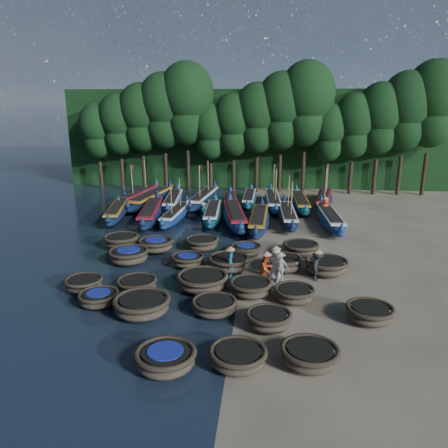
# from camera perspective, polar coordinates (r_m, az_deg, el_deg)

# --- Properties ---
(ground) EXTENTS (120.00, 120.00, 0.00)m
(ground) POSITION_cam_1_polar(r_m,az_deg,el_deg) (25.05, 2.60, -4.98)
(ground) COLOR gray
(ground) RESTS_ON ground
(foliage_wall) EXTENTS (40.00, 3.00, 10.00)m
(foliage_wall) POSITION_cam_1_polar(r_m,az_deg,el_deg) (47.06, 4.33, 11.07)
(foliage_wall) COLOR black
(foliage_wall) RESTS_ON ground
(coracle_2) EXTENTS (2.16, 2.16, 0.75)m
(coracle_2) POSITION_cam_1_polar(r_m,az_deg,el_deg) (15.67, -7.63, -17.02)
(coracle_2) COLOR #4B3F2F
(coracle_2) RESTS_ON ground
(coracle_3) EXTENTS (2.12, 2.12, 0.70)m
(coracle_3) POSITION_cam_1_polar(r_m,az_deg,el_deg) (15.70, 1.83, -16.95)
(coracle_3) COLOR #4B3F2F
(coracle_3) RESTS_ON ground
(coracle_4) EXTENTS (2.55, 2.55, 0.72)m
(coracle_4) POSITION_cam_1_polar(r_m,az_deg,el_deg) (16.04, 11.13, -16.45)
(coracle_4) COLOR #4B3F2F
(coracle_4) RESTS_ON ground
(coracle_5) EXTENTS (2.15, 2.15, 0.64)m
(coracle_5) POSITION_cam_1_polar(r_m,az_deg,el_deg) (20.62, -16.04, -9.26)
(coracle_5) COLOR #4B3F2F
(coracle_5) RESTS_ON ground
(coracle_6) EXTENTS (2.81, 2.81, 0.83)m
(coracle_6) POSITION_cam_1_polar(r_m,az_deg,el_deg) (19.27, -10.67, -10.38)
(coracle_6) COLOR #4B3F2F
(coracle_6) RESTS_ON ground
(coracle_7) EXTENTS (2.35, 2.35, 0.68)m
(coracle_7) POSITION_cam_1_polar(r_m,az_deg,el_deg) (19.08, -1.27, -10.65)
(coracle_7) COLOR #4B3F2F
(coracle_7) RESTS_ON ground
(coracle_8) EXTENTS (1.91, 1.91, 0.73)m
(coracle_8) POSITION_cam_1_polar(r_m,az_deg,el_deg) (18.06, 5.87, -12.26)
(coracle_8) COLOR #4B3F2F
(coracle_8) RESTS_ON ground
(coracle_9) EXTENTS (2.13, 2.13, 0.71)m
(coracle_9) POSITION_cam_1_polar(r_m,az_deg,el_deg) (19.43, 18.50, -10.96)
(coracle_9) COLOR #4B3F2F
(coracle_9) RESTS_ON ground
(coracle_10) EXTENTS (1.85, 1.85, 0.67)m
(coracle_10) POSITION_cam_1_polar(r_m,az_deg,el_deg) (22.30, -17.82, -7.42)
(coracle_10) COLOR #4B3F2F
(coracle_10) RESTS_ON ground
(coracle_11) EXTENTS (1.96, 1.96, 0.67)m
(coracle_11) POSITION_cam_1_polar(r_m,az_deg,el_deg) (21.56, -11.31, -7.75)
(coracle_11) COLOR #4B3F2F
(coracle_11) RESTS_ON ground
(coracle_12) EXTENTS (2.72, 2.72, 0.84)m
(coracle_12) POSITION_cam_1_polar(r_m,az_deg,el_deg) (21.33, -2.84, -7.43)
(coracle_12) COLOR #4B3F2F
(coracle_12) RESTS_ON ground
(coracle_13) EXTENTS (2.17, 2.17, 0.76)m
(coracle_13) POSITION_cam_1_polar(r_m,az_deg,el_deg) (20.76, 3.50, -8.25)
(coracle_13) COLOR #4B3F2F
(coracle_13) RESTS_ON ground
(coracle_14) EXTENTS (1.91, 1.91, 0.68)m
(coracle_14) POSITION_cam_1_polar(r_m,az_deg,el_deg) (20.45, 9.18, -8.96)
(coracle_14) COLOR #4B3F2F
(coracle_14) RESTS_ON ground
(coracle_15) EXTENTS (2.81, 2.81, 0.83)m
(coracle_15) POSITION_cam_1_polar(r_m,az_deg,el_deg) (25.24, -12.33, -4.02)
(coracle_15) COLOR #4B3F2F
(coracle_15) RESTS_ON ground
(coracle_16) EXTENTS (2.28, 2.28, 0.68)m
(coracle_16) POSITION_cam_1_polar(r_m,az_deg,el_deg) (24.29, -4.76, -4.70)
(coracle_16) COLOR #4B3F2F
(coracle_16) RESTS_ON ground
(coracle_17) EXTENTS (2.68, 2.68, 0.82)m
(coracle_17) POSITION_cam_1_polar(r_m,az_deg,el_deg) (23.62, 0.63, -5.07)
(coracle_17) COLOR #4B3F2F
(coracle_17) RESTS_ON ground
(coracle_18) EXTENTS (2.02, 2.02, 0.81)m
(coracle_18) POSITION_cam_1_polar(r_m,az_deg,el_deg) (23.81, 7.81, -5.05)
(coracle_18) COLOR #4B3F2F
(coracle_18) RESTS_ON ground
(coracle_19) EXTENTS (2.31, 2.31, 0.83)m
(coracle_19) POSITION_cam_1_polar(r_m,az_deg,el_deg) (23.78, 13.23, -5.35)
(coracle_19) COLOR #4B3F2F
(coracle_19) RESTS_ON ground
(coracle_20) EXTENTS (2.21, 2.21, 0.84)m
(coracle_20) POSITION_cam_1_polar(r_m,az_deg,el_deg) (27.87, -13.25, -2.17)
(coracle_20) COLOR #4B3F2F
(coracle_20) RESTS_ON ground
(coracle_21) EXTENTS (2.47, 2.47, 0.79)m
(coracle_21) POSITION_cam_1_polar(r_m,az_deg,el_deg) (26.84, -8.88, -2.68)
(coracle_21) COLOR #4B3F2F
(coracle_21) RESTS_ON ground
(coracle_22) EXTENTS (2.30, 2.30, 0.77)m
(coracle_22) POSITION_cam_1_polar(r_m,az_deg,el_deg) (26.86, -2.89, -2.53)
(coracle_22) COLOR #4B3F2F
(coracle_22) RESTS_ON ground
(coracle_23) EXTENTS (2.06, 2.06, 0.68)m
(coracle_23) POSITION_cam_1_polar(r_m,az_deg,el_deg) (25.87, 2.88, -3.36)
(coracle_23) COLOR #4B3F2F
(coracle_23) RESTS_ON ground
(coracle_24) EXTENTS (2.46, 2.46, 0.82)m
(coracle_24) POSITION_cam_1_polar(r_m,az_deg,el_deg) (26.20, 9.97, -3.17)
(coracle_24) COLOR #4B3F2F
(coracle_24) RESTS_ON ground
(long_boat_1) EXTENTS (2.72, 8.08, 1.44)m
(long_boat_1) POSITION_cam_1_polar(r_m,az_deg,el_deg) (35.13, -13.75, 1.64)
(long_boat_1) COLOR #10223B
(long_boat_1) RESTS_ON ground
(long_boat_2) EXTENTS (2.66, 8.88, 1.58)m
(long_boat_2) POSITION_cam_1_polar(r_m,az_deg,el_deg) (33.91, -9.53, 1.47)
(long_boat_2) COLOR #10223B
(long_boat_2) RESTS_ON ground
(long_boat_3) EXTENTS (1.74, 7.40, 3.15)m
(long_boat_3) POSITION_cam_1_polar(r_m,az_deg,el_deg) (33.45, -6.33, 1.21)
(long_boat_3) COLOR navy
(long_boat_3) RESTS_ON ground
(long_boat_4) EXTENTS (1.81, 7.83, 1.38)m
(long_boat_4) POSITION_cam_1_polar(r_m,az_deg,el_deg) (33.58, -1.50, 1.41)
(long_boat_4) COLOR navy
(long_boat_4) RESTS_ON ground
(long_boat_5) EXTENTS (3.04, 8.83, 1.58)m
(long_boat_5) POSITION_cam_1_polar(r_m,az_deg,el_deg) (32.52, 1.40, 1.07)
(long_boat_5) COLOR navy
(long_boat_5) RESTS_ON ground
(long_boat_6) EXTENTS (1.76, 8.52, 1.50)m
(long_boat_6) POSITION_cam_1_polar(r_m,az_deg,el_deg) (31.53, 4.59, 0.49)
(long_boat_6) COLOR #10223B
(long_boat_6) RESTS_ON ground
(long_boat_7) EXTENTS (1.71, 8.01, 3.40)m
(long_boat_7) POSITION_cam_1_polar(r_m,az_deg,el_deg) (33.17, 8.33, 1.09)
(long_boat_7) COLOR #10223B
(long_boat_7) RESTS_ON ground
(long_boat_8) EXTENTS (1.89, 8.41, 1.48)m
(long_boat_8) POSITION_cam_1_polar(r_m,az_deg,el_deg) (32.89, 13.66, 0.72)
(long_boat_8) COLOR navy
(long_boat_8) RESTS_ON ground
(long_boat_9) EXTENTS (2.63, 8.41, 3.60)m
(long_boat_9) POSITION_cam_1_polar(r_m,az_deg,el_deg) (40.39, -10.98, 3.67)
(long_boat_9) COLOR navy
(long_boat_9) RESTS_ON ground
(long_boat_10) EXTENTS (3.08, 8.97, 1.60)m
(long_boat_10) POSITION_cam_1_polar(r_m,az_deg,el_deg) (38.62, -9.48, 3.24)
(long_boat_10) COLOR #10223B
(long_boat_10) RESTS_ON ground
(long_boat_11) EXTENTS (2.24, 8.30, 1.47)m
(long_boat_11) POSITION_cam_1_polar(r_m,az_deg,el_deg) (37.80, -6.65, 3.00)
(long_boat_11) COLOR navy
(long_boat_11) RESTS_ON ground
(long_boat_12) EXTENTS (2.52, 8.80, 3.76)m
(long_boat_12) POSITION_cam_1_polar(r_m,az_deg,el_deg) (38.33, -2.69, 3.33)
(long_boat_12) COLOR #10223B
(long_boat_12) RESTS_ON ground
(long_boat_13) EXTENTS (1.96, 7.40, 1.31)m
(long_boat_13) POSITION_cam_1_polar(r_m,az_deg,el_deg) (37.48, 0.88, 2.90)
(long_boat_13) COLOR navy
(long_boat_13) RESTS_ON ground
(long_boat_14) EXTENTS (1.34, 7.28, 1.28)m
(long_boat_14) POSITION_cam_1_polar(r_m,az_deg,el_deg) (38.88, 3.32, 3.34)
(long_boat_14) COLOR navy
(long_boat_14) RESTS_ON ground
(long_boat_15) EXTENTS (1.85, 8.39, 3.57)m
(long_boat_15) POSITION_cam_1_polar(r_m,az_deg,el_deg) (37.65, 6.42, 2.97)
(long_boat_15) COLOR navy
(long_boat_15) RESTS_ON ground
(long_boat_16) EXTENTS (1.69, 8.06, 1.42)m
(long_boat_16) POSITION_cam_1_polar(r_m,az_deg,el_deg) (37.62, 9.95, 2.78)
(long_boat_16) COLOR navy
(long_boat_16) RESTS_ON ground
(long_boat_17) EXTENTS (2.75, 8.20, 3.53)m
(long_boat_17) POSITION_cam_1_polar(r_m,az_deg,el_deg) (39.14, 12.92, 3.15)
(long_boat_17) COLOR #10223B
(long_boat_17) RESTS_ON ground
(fisherman_0) EXTENTS (0.98, 0.80, 1.93)m
(fisherman_0) POSITION_cam_1_polar(r_m,az_deg,el_deg) (22.52, 6.74, -5.02)
(fisherman_0) COLOR silver
(fisherman_0) RESTS_ON ground
(fisherman_1) EXTENTS (0.52, 0.58, 1.76)m
(fisherman_1) POSITION_cam_1_polar(r_m,az_deg,el_deg) (22.71, 0.82, -4.80)
(fisherman_1) COLOR #1B5E71
(fisherman_1) RESTS_ON ground
(fisherman_2) EXTENTS (0.99, 1.01, 1.84)m
(fisherman_2) POSITION_cam_1_polar(r_m,az_deg,el_deg) (21.88, 5.55, -5.75)
(fisherman_2) COLOR #B83E18
(fisherman_2) RESTS_ON ground
(fisherman_3) EXTENTS (0.85, 1.15, 1.79)m
(fisherman_3) POSITION_cam_1_polar(r_m,az_deg,el_deg) (22.76, 12.10, -5.27)
(fisherman_3) COLOR black
(fisherman_3) RESTS_ON ground
(fisherman_4) EXTENTS (0.97, 0.61, 1.74)m
(fisherman_4) POSITION_cam_1_polar(r_m,az_deg,el_deg) (22.21, 7.32, -5.56)
(fisherman_4) COLOR silver
(fisherman_4) RESTS_ON ground
(fisherman_5) EXTENTS (0.76, 1.47, 1.71)m
(fisherman_5) POSITION_cam_1_polar(r_m,az_deg,el_deg) (32.79, -2.73, 1.54)
(fisherman_5) COLOR #1B5E71
(fisherman_5) RESTS_ON ground
(fisherman_6) EXTENTS (0.93, 0.71, 1.90)m
(fisherman_6) POSITION_cam_1_polar(r_m,az_deg,el_deg) (34.53, 13.04, 2.06)
(fisherman_6) COLOR #B83E18
(fisherman_6) RESTS_ON ground
(tree_0) EXTENTS (3.68, 3.68, 8.68)m
(tree_0) POSITION_cam_1_polar(r_m,az_deg,el_deg) (46.77, -16.21, 11.66)
(tree_0) COLOR black
(tree_0) RESTS_ON ground
(tree_1) EXTENTS (4.09, 4.09, 9.65)m
(tree_1) POSITION_cam_1_polar(r_m,az_deg,el_deg) (45.93, -13.54, 12.63)
(tree_1) COLOR black
(tree_1) RESTS_ON ground
(tree_2) EXTENTS (4.51, 4.51, 10.63)m
(tree_2) POSITION_cam_1_polar(r_m,az_deg,el_deg) (45.21, -10.77, 13.59)
(tree_2) COLOR black
(tree_2) RESTS_ON ground
(tree_3) EXTENTS (4.92, 4.92, 11.60)m
(tree_3) POSITION_cam_1_polar(r_m,az_deg,el_deg) (44.60, -7.88, 14.56)
(tree_3) COLOR black
(tree_3) RESTS_ON ground
(tree_4) EXTENTS (5.34, 5.34, 12.58)m
(tree_4) POSITION_cam_1_polar(r_m,az_deg,el_deg) (44.12, -4.90, 15.51)
(tree_4) COLOR black
(tree_4) RESTS_ON ground
(tree_5) EXTENTS (3.68, 3.68, 8.68)m
(tree_5) POSITION_cam_1_polar(r_m,az_deg,el_deg) (43.86, -1.79, 12.03)
(tree_5) COLOR black
(tree_5) RESTS_ON ground
(tree_6) EXTENTS (4.09, 4.09, 9.65)m
(tree_6) POSITION_cam_1_polar(r_m,az_deg,el_deg) (43.57, 1.28, 12.89)
(tree_6) COLOR black
(tree_6) RESTS_ON ground
(tree_7) EXTENTS (4.51, 4.51, 10.63)m
(tree_7) POSITION_cam_1_polar(r_m,az_deg,el_deg) (43.42, 4.40, 13.74)
(tree_7) COLOR black
(tree_7) RESTS_ON ground
(tree_8) EXTENTS (4.92, 4.92, 11.60)m
(tree_8) POSITION_cam_1_polar(r_m,az_deg,el_deg) (43.41, 7.55, 14.54)
(tree_8) COLOR black
(tree_8) RESTS_ON ground
(tree_9) EXTENTS (5.34, 5.34, 12.58)m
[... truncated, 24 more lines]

